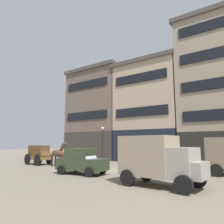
{
  "coord_description": "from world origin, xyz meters",
  "views": [
    {
      "loc": [
        10.78,
        -14.52,
        2.24
      ],
      "look_at": [
        -0.6,
        2.18,
        5.21
      ],
      "focal_mm": 33.8,
      "sensor_mm": 36.0,
      "label": 1
    }
  ],
  "objects_px": {
    "delivery_truck_near": "(158,159)",
    "fire_hydrant_curbside": "(61,157)",
    "draft_horse": "(58,153)",
    "sedan_dark": "(82,161)",
    "cargo_wagon": "(39,153)",
    "pedestrian_officer": "(77,153)",
    "streetlamp_curbside": "(102,139)"
  },
  "relations": [
    {
      "from": "delivery_truck_near",
      "to": "fire_hydrant_curbside",
      "type": "relative_size",
      "value": 5.41
    },
    {
      "from": "draft_horse",
      "to": "sedan_dark",
      "type": "xyz_separation_m",
      "value": [
        5.37,
        -2.5,
        -0.36
      ]
    },
    {
      "from": "cargo_wagon",
      "to": "fire_hydrant_curbside",
      "type": "height_order",
      "value": "cargo_wagon"
    },
    {
      "from": "cargo_wagon",
      "to": "sedan_dark",
      "type": "distance_m",
      "value": 8.69
    },
    {
      "from": "cargo_wagon",
      "to": "pedestrian_officer",
      "type": "distance_m",
      "value": 5.41
    },
    {
      "from": "draft_horse",
      "to": "delivery_truck_near",
      "type": "relative_size",
      "value": 0.52
    },
    {
      "from": "streetlamp_curbside",
      "to": "fire_hydrant_curbside",
      "type": "xyz_separation_m",
      "value": [
        -6.8,
        -0.15,
        -2.24
      ]
    },
    {
      "from": "cargo_wagon",
      "to": "delivery_truck_near",
      "type": "relative_size",
      "value": 0.67
    },
    {
      "from": "delivery_truck_near",
      "to": "sedan_dark",
      "type": "distance_m",
      "value": 6.36
    },
    {
      "from": "draft_horse",
      "to": "streetlamp_curbside",
      "type": "relative_size",
      "value": 0.57
    },
    {
      "from": "cargo_wagon",
      "to": "pedestrian_officer",
      "type": "height_order",
      "value": "cargo_wagon"
    },
    {
      "from": "draft_horse",
      "to": "pedestrian_officer",
      "type": "bearing_deg",
      "value": 115.94
    },
    {
      "from": "pedestrian_officer",
      "to": "fire_hydrant_curbside",
      "type": "relative_size",
      "value": 2.16
    },
    {
      "from": "draft_horse",
      "to": "delivery_truck_near",
      "type": "distance_m",
      "value": 12.14
    },
    {
      "from": "draft_horse",
      "to": "sedan_dark",
      "type": "bearing_deg",
      "value": -24.98
    },
    {
      "from": "sedan_dark",
      "to": "streetlamp_curbside",
      "type": "height_order",
      "value": "streetlamp_curbside"
    },
    {
      "from": "cargo_wagon",
      "to": "fire_hydrant_curbside",
      "type": "xyz_separation_m",
      "value": [
        -2.84,
        5.64,
        -0.72
      ]
    },
    {
      "from": "pedestrian_officer",
      "to": "fire_hydrant_curbside",
      "type": "height_order",
      "value": "pedestrian_officer"
    },
    {
      "from": "draft_horse",
      "to": "pedestrian_officer",
      "type": "distance_m",
      "value": 6.02
    },
    {
      "from": "delivery_truck_near",
      "to": "streetlamp_curbside",
      "type": "bearing_deg",
      "value": 139.0
    },
    {
      "from": "draft_horse",
      "to": "streetlamp_curbside",
      "type": "distance_m",
      "value": 6.05
    },
    {
      "from": "draft_horse",
      "to": "streetlamp_curbside",
      "type": "xyz_separation_m",
      "value": [
        1.01,
        5.8,
        1.4
      ]
    },
    {
      "from": "sedan_dark",
      "to": "fire_hydrant_curbside",
      "type": "relative_size",
      "value": 4.62
    },
    {
      "from": "delivery_truck_near",
      "to": "draft_horse",
      "type": "bearing_deg",
      "value": 163.52
    },
    {
      "from": "cargo_wagon",
      "to": "delivery_truck_near",
      "type": "height_order",
      "value": "delivery_truck_near"
    },
    {
      "from": "pedestrian_officer",
      "to": "draft_horse",
      "type": "bearing_deg",
      "value": -64.06
    },
    {
      "from": "cargo_wagon",
      "to": "streetlamp_curbside",
      "type": "distance_m",
      "value": 7.18
    },
    {
      "from": "draft_horse",
      "to": "fire_hydrant_curbside",
      "type": "relative_size",
      "value": 2.83
    },
    {
      "from": "delivery_truck_near",
      "to": "pedestrian_officer",
      "type": "distance_m",
      "value": 16.79
    },
    {
      "from": "pedestrian_officer",
      "to": "streetlamp_curbside",
      "type": "distance_m",
      "value": 4.03
    },
    {
      "from": "delivery_truck_near",
      "to": "pedestrian_officer",
      "type": "height_order",
      "value": "delivery_truck_near"
    },
    {
      "from": "draft_horse",
      "to": "pedestrian_officer",
      "type": "relative_size",
      "value": 1.31
    }
  ]
}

